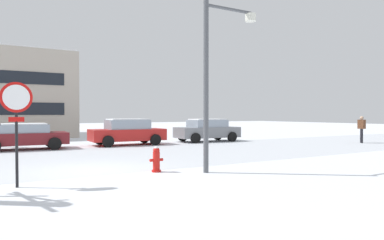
% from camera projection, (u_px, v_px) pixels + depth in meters
% --- Properties ---
extents(ground_plane, '(120.00, 120.00, 0.00)m').
position_uv_depth(ground_plane, '(92.00, 171.00, 11.41)').
color(ground_plane, white).
extents(road_surface, '(80.00, 8.89, 0.00)m').
position_uv_depth(road_surface, '(69.00, 159.00, 14.37)').
color(road_surface, silver).
rests_on(road_surface, ground).
extents(stop_sign, '(0.76, 0.17, 2.62)m').
position_uv_depth(stop_sign, '(16.00, 113.00, 8.84)').
color(stop_sign, black).
rests_on(stop_sign, ground).
extents(fire_hydrant, '(0.44, 0.30, 0.81)m').
position_uv_depth(fire_hydrant, '(156.00, 159.00, 11.20)').
color(fire_hydrant, red).
rests_on(fire_hydrant, ground).
extents(street_lamp, '(2.03, 0.36, 5.35)m').
position_uv_depth(street_lamp, '(216.00, 66.00, 11.24)').
color(street_lamp, '#4C4F54').
rests_on(street_lamp, ground).
extents(parked_car_maroon, '(4.24, 2.24, 1.34)m').
position_uv_depth(parked_car_maroon, '(24.00, 136.00, 18.23)').
color(parked_car_maroon, maroon).
rests_on(parked_car_maroon, ground).
extents(parked_car_red, '(4.36, 2.17, 1.54)m').
position_uv_depth(parked_car_red, '(127.00, 132.00, 20.96)').
color(parked_car_red, red).
rests_on(parked_car_red, ground).
extents(parked_car_gray, '(4.31, 2.14, 1.50)m').
position_uv_depth(parked_car_gray, '(207.00, 130.00, 23.66)').
color(parked_car_gray, slate).
rests_on(parked_car_gray, ground).
extents(pedestrian_crossing, '(0.37, 0.41, 1.69)m').
position_uv_depth(pedestrian_crossing, '(362.00, 127.00, 22.43)').
color(pedestrian_crossing, black).
rests_on(pedestrian_crossing, ground).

